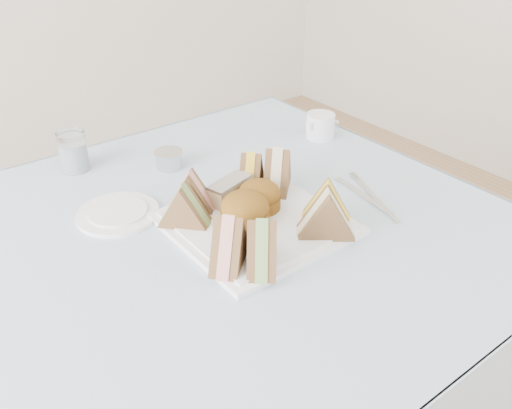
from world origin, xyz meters
TOP-DOWN VIEW (x-y plane):
  - table at (0.00, 0.00)m, footprint 0.90×0.90m
  - tablecloth at (0.00, 0.00)m, footprint 1.02×1.02m
  - serving_plate at (0.03, -0.04)m, footprint 0.31×0.31m
  - sandwich_fl_a at (-0.09, -0.12)m, footprint 0.11×0.11m
  - sandwich_fl_b at (-0.05, -0.16)m, footprint 0.10×0.11m
  - sandwich_fr_a at (0.14, -0.12)m, footprint 0.10×0.10m
  - sandwich_fr_b at (0.10, -0.16)m, footprint 0.12×0.11m
  - sandwich_bl_a at (-0.09, 0.03)m, footprint 0.10×0.10m
  - sandwich_bl_b at (-0.05, 0.07)m, footprint 0.10×0.10m
  - sandwich_br_a at (0.14, 0.03)m, footprint 0.11×0.11m
  - sandwich_br_b at (0.10, 0.07)m, footprint 0.10×0.10m
  - scone_left at (0.00, -0.04)m, footprint 0.11×0.11m
  - scone_right at (0.06, -0.01)m, footprint 0.12×0.12m
  - pastry_slice at (0.03, 0.05)m, footprint 0.11×0.07m
  - side_plate at (-0.17, 0.16)m, footprint 0.19×0.19m
  - water_glass at (-0.16, 0.41)m, footprint 0.08×0.08m
  - tea_strainer at (0.02, 0.28)m, footprint 0.08×0.08m
  - knife at (0.28, -0.09)m, footprint 0.04×0.18m
  - fork at (0.29, -0.12)m, footprint 0.08×0.18m
  - creamer_jug at (0.42, 0.19)m, footprint 0.08×0.08m

SIDE VIEW (x-z plane):
  - table at x=0.00m, z-range 0.00..0.74m
  - tablecloth at x=0.00m, z-range 0.74..0.75m
  - knife at x=0.28m, z-range 0.75..0.75m
  - fork at x=0.29m, z-range 0.75..0.75m
  - side_plate at x=-0.17m, z-range 0.75..0.76m
  - serving_plate at x=0.03m, z-range 0.75..0.76m
  - tea_strainer at x=0.02m, z-range 0.75..0.78m
  - creamer_jug at x=0.42m, z-range 0.75..0.81m
  - pastry_slice at x=0.03m, z-range 0.76..0.81m
  - scone_right at x=0.06m, z-range 0.76..0.82m
  - scone_left at x=0.00m, z-range 0.76..0.82m
  - water_glass at x=-0.16m, z-range 0.75..0.84m
  - sandwich_br_b at x=0.10m, z-range 0.76..0.84m
  - sandwich_fr_a at x=0.14m, z-range 0.76..0.84m
  - sandwich_bl_b at x=-0.05m, z-range 0.76..0.84m
  - sandwich_bl_a at x=-0.09m, z-range 0.76..0.85m
  - sandwich_fl_b at x=-0.05m, z-range 0.76..0.85m
  - sandwich_fl_a at x=-0.09m, z-range 0.76..0.85m
  - sandwich_fr_b at x=0.10m, z-range 0.76..0.85m
  - sandwich_br_a at x=0.14m, z-range 0.76..0.85m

